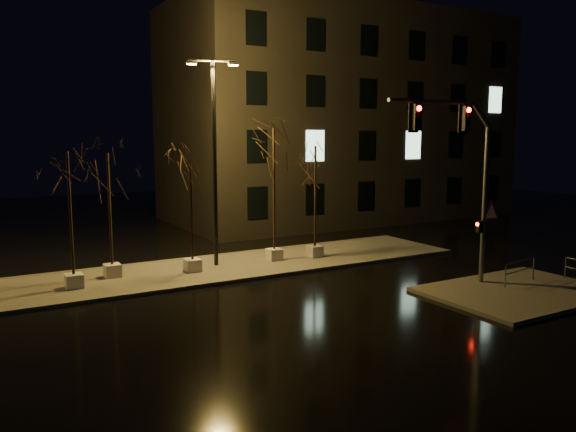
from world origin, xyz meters
TOP-DOWN VIEW (x-y plane):
  - ground at (0.00, 0.00)m, footprint 90.00×90.00m
  - median at (0.00, 6.00)m, footprint 22.00×5.00m
  - sidewalk_corner at (7.50, -3.50)m, footprint 7.00×5.00m
  - building at (14.00, 18.00)m, footprint 25.00×12.00m
  - tree_0 at (-7.39, 5.45)m, footprint 1.80×1.80m
  - tree_1 at (-5.68, 6.47)m, footprint 1.80×1.80m
  - tree_2 at (-2.39, 5.72)m, footprint 1.80×1.80m
  - tree_3 at (1.83, 5.95)m, footprint 1.80×1.80m
  - tree_4 at (3.93, 5.61)m, footprint 1.80×1.80m
  - traffic_signal_mast at (6.04, -1.87)m, footprint 5.92×0.24m
  - streetlight_main at (-1.00, 6.37)m, footprint 2.28×0.92m
  - guard_rail_a at (8.31, -2.87)m, footprint 2.19×0.38m

SIDE VIEW (x-z plane):
  - ground at x=0.00m, z-range 0.00..0.00m
  - median at x=0.00m, z-range 0.00..0.15m
  - sidewalk_corner at x=7.50m, z-range 0.00..0.15m
  - guard_rail_a at x=8.31m, z-range 0.30..1.25m
  - tree_2 at x=-2.39m, z-range 1.45..6.46m
  - tree_1 at x=-5.68m, z-range 1.54..6.90m
  - tree_0 at x=-7.39m, z-range 1.57..7.03m
  - tree_4 at x=3.93m, z-range 1.60..7.20m
  - traffic_signal_mast at x=6.04m, z-range 1.28..8.51m
  - tree_3 at x=1.83m, z-range 1.82..8.29m
  - streetlight_main at x=-1.00m, z-range 0.86..10.12m
  - building at x=14.00m, z-range 0.00..15.00m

